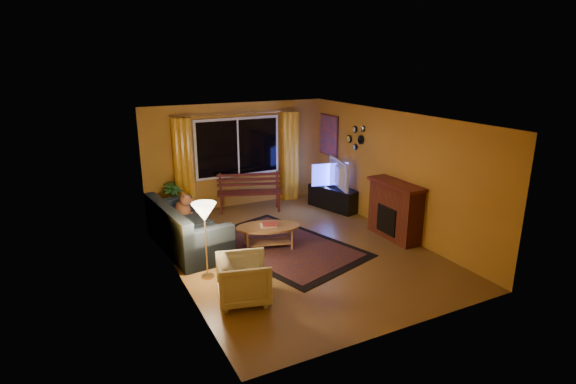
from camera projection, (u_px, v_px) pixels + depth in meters
name	position (u px, v px, depth m)	size (l,w,h in m)	color
floor	(295.00, 249.00, 8.60)	(4.50, 6.00, 0.02)	brown
ceiling	(296.00, 117.00, 7.87)	(4.50, 6.00, 0.02)	white
wall_back	(237.00, 155.00, 10.81)	(4.50, 0.02, 2.50)	#BE842B
wall_left	(172.00, 203.00, 7.26)	(0.02, 6.00, 2.50)	#BE842B
wall_right	(393.00, 172.00, 9.21)	(0.02, 6.00, 2.50)	#BE842B
window	(238.00, 147.00, 10.69)	(2.00, 0.02, 1.30)	black
curtain_rod	(238.00, 114.00, 10.42)	(0.03, 0.03, 3.20)	#BF8C3F
curtain_left	(184.00, 167.00, 10.15)	(0.36, 0.36, 2.24)	orange
curtain_right	(290.00, 156.00, 11.32)	(0.36, 0.36, 2.24)	orange
bench	(250.00, 202.00, 10.64)	(1.51, 0.44, 0.45)	#4A1814
potted_plant	(173.00, 201.00, 10.10)	(0.46, 0.46, 0.82)	#235B1E
sofa	(187.00, 226.00, 8.52)	(0.94, 2.20, 0.89)	#1D272F
dog	(183.00, 207.00, 8.90)	(0.28, 0.39, 0.43)	#975735
armchair	(244.00, 277.00, 6.66)	(0.75, 0.70, 0.77)	beige
floor_lamp	(206.00, 242.00, 7.29)	(0.21, 0.21, 1.27)	#BF8C3F
rug	(282.00, 246.00, 8.69)	(1.97, 3.11, 0.02)	#602706
coffee_table	(268.00, 237.00, 8.57)	(1.22, 1.22, 0.44)	#9D6F40
tv_console	(333.00, 198.00, 10.79)	(0.43, 1.28, 0.53)	black
television	(334.00, 174.00, 10.61)	(1.15, 0.15, 0.66)	black
fireplace	(395.00, 212.00, 8.98)	(0.40, 1.20, 1.10)	maroon
mirror_cluster	(355.00, 136.00, 10.14)	(0.06, 0.60, 0.56)	black
painting	(329.00, 135.00, 11.17)	(0.04, 0.76, 0.96)	#D84825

